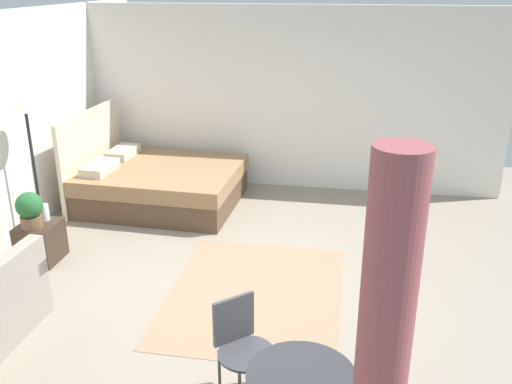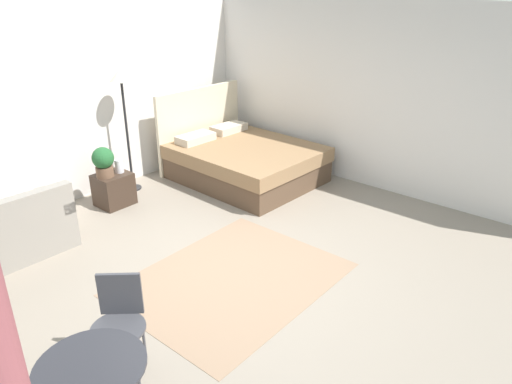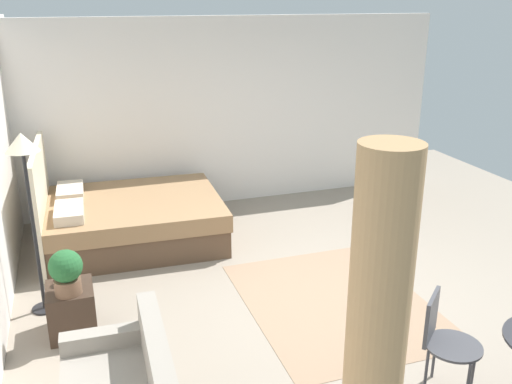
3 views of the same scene
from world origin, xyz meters
name	(u,v)px [view 2 (image 2 of 3)]	position (x,y,z in m)	size (l,w,h in m)	color
ground_plane	(241,271)	(0.00, 0.00, -0.01)	(9.22, 9.28, 0.02)	gray
wall_back	(69,105)	(0.00, 3.14, 1.35)	(9.22, 0.12, 2.71)	silver
wall_right	(384,99)	(3.11, 0.00, 1.35)	(0.12, 6.28, 2.71)	silver
area_rug	(233,279)	(-0.19, -0.05, 0.00)	(2.25, 1.77, 0.01)	#93755B
bed	(243,160)	(2.01, 1.76, 0.31)	(1.83, 2.22, 1.31)	brown
nightstand	(114,189)	(0.11, 2.50, 0.23)	(0.47, 0.42, 0.46)	#38281E
potted_plant	(103,161)	(0.01, 2.50, 0.68)	(0.29, 0.29, 0.42)	brown
vase	(119,166)	(0.23, 2.48, 0.55)	(0.12, 0.12, 0.19)	silver
floor_lamp	(122,89)	(0.62, 2.77, 1.52)	(0.31, 0.31, 1.81)	black
cafe_chair_near_couch	(119,315)	(-1.67, -0.20, 0.50)	(0.61, 0.61, 0.82)	#3F3F44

